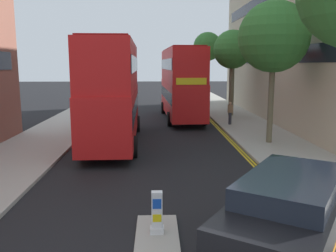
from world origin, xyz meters
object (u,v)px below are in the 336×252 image
Objects in this scene: keep_left_bollard at (157,214)px; taxi_minivan at (287,227)px; pedestrian_far at (230,113)px; double_decker_bus_away at (113,89)px; double_decker_bus_oncoming at (181,82)px.

keep_left_bollard is 0.22× the size of taxi_minivan.
taxi_minivan is 18.57m from pedestrian_far.
taxi_minivan is 3.11× the size of pedestrian_far.
keep_left_bollard is 11.87m from double_decker_bus_away.
pedestrian_far is (3.24, -3.58, -2.04)m from double_decker_bus_oncoming.
double_decker_bus_away and double_decker_bus_oncoming have the same top height.
double_decker_bus_oncoming reaches higher than taxi_minivan.
double_decker_bus_oncoming reaches higher than keep_left_bollard.
taxi_minivan is at bearing -68.90° from double_decker_bus_away.
double_decker_bus_away reaches higher than keep_left_bollard.
double_decker_bus_away is 14.23m from taxi_minivan.
double_decker_bus_away is at bearing 111.10° from taxi_minivan.
pedestrian_far is (2.61, 18.39, -0.08)m from taxi_minivan.
taxi_minivan is (5.07, -13.15, -1.96)m from double_decker_bus_away.
taxi_minivan is at bearing -98.06° from pedestrian_far.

